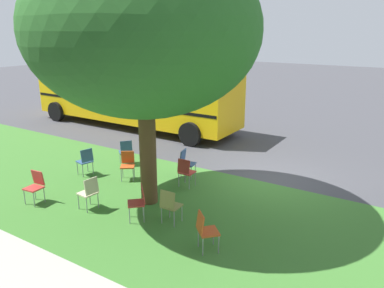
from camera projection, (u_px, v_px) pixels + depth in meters
The scene contains 14 objects.
ground at pixel (265, 179), 11.83m from camera, with size 80.00×80.00×0.00m, color #424247.
grass_verge at pixel (215, 222), 9.24m from camera, with size 48.00×6.00×0.01m, color #3D752D.
street_tree at pixel (144, 31), 9.02m from camera, with size 5.62×5.62×6.53m.
chair_0 at pixel (126, 150), 12.95m from camera, with size 0.59×0.58×0.88m.
chair_1 at pixel (128, 163), 11.74m from camera, with size 0.58×0.58×0.88m.
chair_2 at pixel (139, 200), 9.22m from camera, with size 0.59×0.59×0.88m.
chair_3 at pixel (186, 161), 11.89m from camera, with size 0.49×0.49×0.88m.
chair_4 at pixel (186, 170), 11.13m from camera, with size 0.42×0.43×0.88m.
chair_5 at pixel (35, 184), 10.13m from camera, with size 0.45×0.45×0.88m.
chair_6 at pixel (86, 160), 12.04m from camera, with size 0.51×0.50×0.88m.
chair_7 at pixel (89, 191), 9.73m from camera, with size 0.46×0.46×0.88m.
chair_8 at pixel (170, 204), 9.01m from camera, with size 0.43×0.43×0.88m.
chair_9 at pixel (205, 229), 7.90m from camera, with size 0.59×0.59×0.88m.
school_bus at pixel (133, 89), 17.76m from camera, with size 10.40×2.80×2.88m.
Camera 1 is at (-3.96, 10.50, 4.51)m, focal length 35.65 mm.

